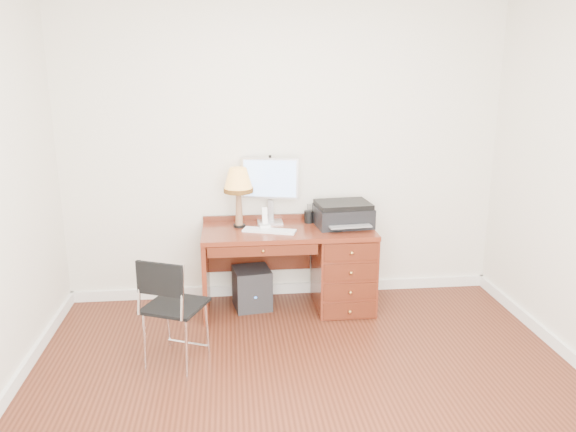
{
  "coord_description": "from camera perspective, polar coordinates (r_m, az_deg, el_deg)",
  "views": [
    {
      "loc": [
        -0.5,
        -3.29,
        2.14
      ],
      "look_at": [
        -0.02,
        1.2,
        0.92
      ],
      "focal_mm": 35.0,
      "sensor_mm": 36.0,
      "label": 1
    }
  ],
  "objects": [
    {
      "name": "leg_lamp",
      "position": [
        4.91,
        -5.07,
        3.27
      ],
      "size": [
        0.26,
        0.26,
        0.53
      ],
      "color": "black",
      "rests_on": "desk"
    },
    {
      "name": "printer",
      "position": [
        5.02,
        5.6,
        0.2
      ],
      "size": [
        0.52,
        0.42,
        0.21
      ],
      "rotation": [
        0.0,
        0.0,
        0.09
      ],
      "color": "black",
      "rests_on": "desk"
    },
    {
      "name": "ground",
      "position": [
        3.96,
        2.25,
        -17.62
      ],
      "size": [
        4.0,
        4.0,
        0.0
      ],
      "primitive_type": "plane",
      "color": "#3D190D",
      "rests_on": "ground"
    },
    {
      "name": "room_shell",
      "position": [
        4.48,
        1.07,
        -12.74
      ],
      "size": [
        4.0,
        4.0,
        4.0
      ],
      "color": "silver",
      "rests_on": "ground"
    },
    {
      "name": "mouse_pad",
      "position": [
        4.93,
        4.56,
        -1.14
      ],
      "size": [
        0.24,
        0.24,
        0.05
      ],
      "color": "black",
      "rests_on": "desk"
    },
    {
      "name": "desk",
      "position": [
        5.07,
        3.63,
        -4.83
      ],
      "size": [
        1.5,
        0.67,
        0.75
      ],
      "color": "maroon",
      "rests_on": "ground"
    },
    {
      "name": "equipment_box",
      "position": [
        5.13,
        -3.68,
        -7.32
      ],
      "size": [
        0.36,
        0.36,
        0.37
      ],
      "primitive_type": "cube",
      "rotation": [
        0.0,
        0.0,
        0.15
      ],
      "color": "black",
      "rests_on": "ground"
    },
    {
      "name": "keyboard",
      "position": [
        4.84,
        -1.91,
        -1.49
      ],
      "size": [
        0.47,
        0.27,
        0.02
      ],
      "primitive_type": "cube",
      "rotation": [
        0.0,
        0.0,
        -0.33
      ],
      "color": "white",
      "rests_on": "desk"
    },
    {
      "name": "chair",
      "position": [
        4.14,
        -11.52,
        -8.46
      ],
      "size": [
        0.52,
        0.53,
        0.84
      ],
      "rotation": [
        0.0,
        0.0,
        -0.41
      ],
      "color": "black",
      "rests_on": "ground"
    },
    {
      "name": "monitor",
      "position": [
        5.05,
        -1.9,
        3.47
      ],
      "size": [
        0.51,
        0.22,
        0.59
      ],
      "rotation": [
        0.0,
        0.0,
        -0.24
      ],
      "color": "silver",
      "rests_on": "desk"
    },
    {
      "name": "phone",
      "position": [
        4.91,
        -2.37,
        -0.66
      ],
      "size": [
        0.1,
        0.1,
        0.19
      ],
      "rotation": [
        0.0,
        0.0,
        0.08
      ],
      "color": "white",
      "rests_on": "desk"
    },
    {
      "name": "pen_cup",
      "position": [
        5.1,
        2.13,
        -0.08
      ],
      "size": [
        0.09,
        0.09,
        0.11
      ],
      "primitive_type": "cylinder",
      "color": "black",
      "rests_on": "desk"
    }
  ]
}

